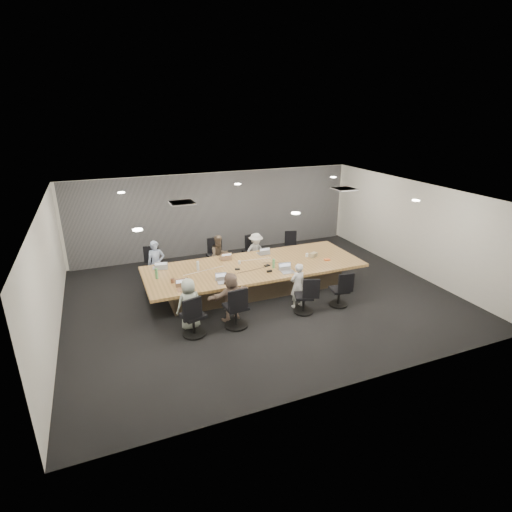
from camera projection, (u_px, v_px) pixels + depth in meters
name	position (u px, v px, depth m)	size (l,w,h in m)	color
floor	(262.00, 297.00, 10.85)	(10.00, 8.00, 0.00)	black
ceiling	(262.00, 195.00, 9.87)	(10.00, 8.00, 0.00)	white
wall_back	(217.00, 213.00, 13.83)	(10.00, 2.80, 0.00)	silver
wall_front	(352.00, 320.00, 6.89)	(10.00, 2.80, 0.00)	silver
wall_left	(48.00, 277.00, 8.60)	(8.00, 2.80, 0.00)	silver
wall_right	(413.00, 228.00, 12.12)	(8.00, 2.80, 0.00)	silver
curtain	(218.00, 213.00, 13.76)	(9.80, 0.04, 2.80)	slate
conference_table	(255.00, 277.00, 11.14)	(6.00, 2.20, 0.74)	#46392B
chair_0	(155.00, 268.00, 11.74)	(0.55, 0.55, 0.82)	black
chair_1	(216.00, 258.00, 12.39)	(0.59, 0.59, 0.88)	black
chair_2	(252.00, 254.00, 12.82)	(0.55, 0.55, 0.82)	black
chair_3	(295.00, 249.00, 13.39)	(0.49, 0.49, 0.72)	black
chair_4	(193.00, 319.00, 8.90)	(0.56, 0.56, 0.83)	black
chair_5	(236.00, 310.00, 9.25)	(0.59, 0.59, 0.87)	black
chair_6	(304.00, 299.00, 9.90)	(0.51, 0.51, 0.76)	black
chair_7	(339.00, 292.00, 10.26)	(0.50, 0.50, 0.74)	black
person_0	(156.00, 264.00, 11.35)	(0.49, 0.32, 1.33)	#8FA1C4
laptop_0	(159.00, 268.00, 10.84)	(0.35, 0.24, 0.02)	#B2B2B7
person_1	(219.00, 256.00, 12.02)	(0.62, 0.48, 1.28)	brown
laptop_1	(225.00, 258.00, 11.50)	(0.31, 0.21, 0.02)	#8C6647
person_2	(256.00, 252.00, 12.45)	(0.78, 0.45, 1.21)	silver
laptop_2	(263.00, 253.00, 11.92)	(0.33, 0.23, 0.02)	#B2B2B7
person_4	(189.00, 304.00, 9.14)	(0.60, 0.39, 1.23)	#A3AFA0
laptop_4	(184.00, 289.00, 9.57)	(0.32, 0.22, 0.02)	#8C6647
person_5	(231.00, 297.00, 9.49)	(1.13, 0.36, 1.22)	#81685B
laptop_5	(224.00, 283.00, 9.92)	(0.29, 0.20, 0.02)	#B2B2B7
person_6	(298.00, 285.00, 10.13)	(0.43, 0.28, 1.19)	silver
laptop_6	(288.00, 272.00, 10.55)	(0.34, 0.24, 0.02)	#B2B2B7
bottle_green_left	(157.00, 273.00, 10.13)	(0.08, 0.08, 0.28)	#5BA460
bottle_green_right	(274.00, 264.00, 10.80)	(0.07, 0.07, 0.26)	#5BA460
bottle_clear	(198.00, 266.00, 10.66)	(0.07, 0.07, 0.25)	silver
cup_white_far	(239.00, 262.00, 11.11)	(0.07, 0.07, 0.09)	white
cup_white_near	(307.00, 255.00, 11.64)	(0.08, 0.08, 0.10)	white
mug_brown	(173.00, 281.00, 9.91)	(0.09, 0.09, 0.11)	brown
mic_left	(237.00, 269.00, 10.73)	(0.13, 0.09, 0.03)	black
mic_right	(267.00, 265.00, 10.97)	(0.15, 0.10, 0.03)	black
stapler	(269.00, 271.00, 10.56)	(0.15, 0.04, 0.06)	black
canvas_bag	(313.00, 255.00, 11.62)	(0.23, 0.14, 0.12)	tan
snack_packet	(327.00, 260.00, 11.39)	(0.16, 0.11, 0.04)	orange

